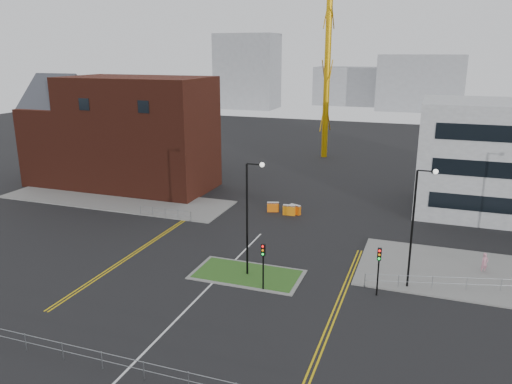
% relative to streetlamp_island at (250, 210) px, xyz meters
% --- Properties ---
extents(ground, '(200.00, 200.00, 0.00)m').
position_rel_streetlamp_island_xyz_m(ground, '(-2.22, -8.00, -5.41)').
color(ground, black).
rests_on(ground, ground).
extents(pavement_left, '(28.00, 8.00, 0.12)m').
position_rel_streetlamp_island_xyz_m(pavement_left, '(-22.22, 14.00, -5.35)').
color(pavement_left, slate).
rests_on(pavement_left, ground).
extents(island_kerb, '(8.60, 4.60, 0.08)m').
position_rel_streetlamp_island_xyz_m(island_kerb, '(-0.22, 0.00, -5.37)').
color(island_kerb, slate).
rests_on(island_kerb, ground).
extents(grass_island, '(8.00, 4.00, 0.12)m').
position_rel_streetlamp_island_xyz_m(grass_island, '(-0.22, 0.00, -5.35)').
color(grass_island, '#22511B').
rests_on(grass_island, ground).
extents(brick_building, '(24.20, 10.07, 14.24)m').
position_rel_streetlamp_island_xyz_m(brick_building, '(-25.19, 20.00, 1.44)').
color(brick_building, '#4C1D13').
rests_on(brick_building, ground).
extents(streetlamp_island, '(1.46, 0.36, 9.18)m').
position_rel_streetlamp_island_xyz_m(streetlamp_island, '(0.00, 0.00, 0.00)').
color(streetlamp_island, black).
rests_on(streetlamp_island, ground).
extents(streetlamp_right_near, '(1.46, 0.36, 9.18)m').
position_rel_streetlamp_island_xyz_m(streetlamp_right_near, '(12.00, 2.00, 0.00)').
color(streetlamp_right_near, black).
rests_on(streetlamp_right_near, ground).
extents(traffic_light_island, '(0.28, 0.33, 3.65)m').
position_rel_streetlamp_island_xyz_m(traffic_light_island, '(1.78, -2.02, -2.85)').
color(traffic_light_island, black).
rests_on(traffic_light_island, ground).
extents(traffic_light_right, '(0.28, 0.33, 3.65)m').
position_rel_streetlamp_island_xyz_m(traffic_light_right, '(9.78, -0.02, -2.85)').
color(traffic_light_right, black).
rests_on(traffic_light_right, ground).
extents(railing_front, '(24.05, 0.05, 1.10)m').
position_rel_streetlamp_island_xyz_m(railing_front, '(-2.22, -14.00, -4.63)').
color(railing_front, gray).
rests_on(railing_front, ground).
extents(railing_left, '(6.05, 0.05, 1.10)m').
position_rel_streetlamp_island_xyz_m(railing_left, '(-13.22, 10.00, -4.67)').
color(railing_left, gray).
rests_on(railing_left, ground).
extents(railing_right, '(19.05, 5.05, 1.10)m').
position_rel_streetlamp_island_xyz_m(railing_right, '(18.28, 3.50, -4.63)').
color(railing_right, gray).
rests_on(railing_right, ground).
extents(centre_line, '(0.15, 30.00, 0.01)m').
position_rel_streetlamp_island_xyz_m(centre_line, '(-2.22, -6.00, -5.41)').
color(centre_line, silver).
rests_on(centre_line, ground).
extents(yellow_left_a, '(0.12, 24.00, 0.01)m').
position_rel_streetlamp_island_xyz_m(yellow_left_a, '(-11.22, 2.00, -5.41)').
color(yellow_left_a, gold).
rests_on(yellow_left_a, ground).
extents(yellow_left_b, '(0.12, 24.00, 0.01)m').
position_rel_streetlamp_island_xyz_m(yellow_left_b, '(-10.92, 2.00, -5.41)').
color(yellow_left_b, gold).
rests_on(yellow_left_b, ground).
extents(yellow_right_a, '(0.12, 20.00, 0.01)m').
position_rel_streetlamp_island_xyz_m(yellow_right_a, '(7.28, -2.00, -5.41)').
color(yellow_right_a, gold).
rests_on(yellow_right_a, ground).
extents(yellow_right_b, '(0.12, 20.00, 0.01)m').
position_rel_streetlamp_island_xyz_m(yellow_right_b, '(7.58, -2.00, -5.41)').
color(yellow_right_b, gold).
rests_on(yellow_right_b, ground).
extents(skyline_a, '(18.00, 12.00, 22.00)m').
position_rel_streetlamp_island_xyz_m(skyline_a, '(-42.22, 112.00, 5.59)').
color(skyline_a, gray).
rests_on(skyline_a, ground).
extents(skyline_b, '(24.00, 12.00, 16.00)m').
position_rel_streetlamp_island_xyz_m(skyline_b, '(7.78, 122.00, 2.59)').
color(skyline_b, gray).
rests_on(skyline_b, ground).
extents(skyline_d, '(30.00, 12.00, 12.00)m').
position_rel_streetlamp_island_xyz_m(skyline_d, '(-10.22, 132.00, 0.59)').
color(skyline_d, gray).
rests_on(skyline_d, ground).
extents(pedestrian, '(0.73, 0.68, 1.68)m').
position_rel_streetlamp_island_xyz_m(pedestrian, '(17.36, 6.71, -4.57)').
color(pedestrian, '#C68092').
rests_on(pedestrian, ground).
extents(barrier_left, '(1.35, 0.82, 1.08)m').
position_rel_streetlamp_island_xyz_m(barrier_left, '(-3.22, 16.00, -4.83)').
color(barrier_left, orange).
rests_on(barrier_left, ground).
extents(barrier_mid, '(1.31, 0.85, 1.05)m').
position_rel_streetlamp_island_xyz_m(barrier_mid, '(-0.70, 16.00, -4.84)').
color(barrier_mid, '#D55E0B').
rests_on(barrier_mid, ground).
extents(barrier_right, '(1.36, 0.52, 1.12)m').
position_rel_streetlamp_island_xyz_m(barrier_right, '(-1.22, 15.49, -4.80)').
color(barrier_right, orange).
rests_on(barrier_right, ground).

